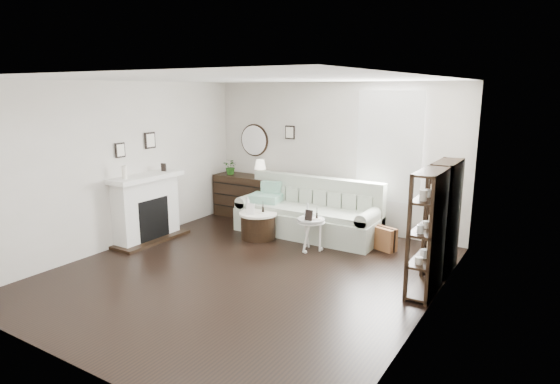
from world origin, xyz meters
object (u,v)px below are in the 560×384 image
Objects in this scene: sofa at (309,216)px; drum_table at (258,225)px; pedestal_table at (311,221)px; dresser at (246,196)px.

drum_table is at bearing -133.41° from sofa.
drum_table is 1.23× the size of pedestal_table.
sofa is at bearing 120.34° from pedestal_table.
sofa is 4.81× the size of pedestal_table.
sofa is 3.92× the size of drum_table.
sofa reaches higher than dresser.
dresser reaches higher than drum_table.
dresser is (-1.69, 0.39, 0.09)m from sofa.
drum_table is at bearing -45.72° from dresser.
drum_table is at bearing 174.81° from pedestal_table.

